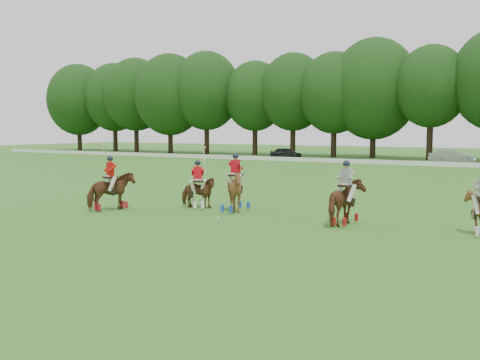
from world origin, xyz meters
The scene contains 10 objects.
ground centered at (0.00, 0.00, 0.00)m, with size 180.00×180.00×0.00m, color #31621C.
tree_line centered at (0.26, 48.05, 8.23)m, with size 117.98×14.32×14.75m.
boundary_rail centered at (0.00, 38.00, 0.22)m, with size 120.00×0.10×0.44m, color white.
car_left centered at (-15.30, 42.50, 0.65)m, with size 1.54×3.83×1.30m, color black.
car_mid centered at (3.22, 42.50, 0.73)m, with size 1.54×4.41×1.45m, color gray.
polo_red_a centered at (-4.07, 1.96, 0.86)m, with size 1.64×2.17×2.91m.
polo_red_b centered at (-1.24, 4.45, 0.75)m, with size 1.84×1.81×2.68m.
polo_red_c centered at (0.74, 4.41, 0.92)m, with size 1.54×1.72×2.49m.
polo_stripe_a centered at (5.82, 3.81, 0.87)m, with size 1.24×2.01×2.38m.
polo_ball centered at (1.07, 2.57, 0.04)m, with size 0.09×0.09×0.09m, color white.
Camera 1 is at (12.40, -14.84, 3.53)m, focal length 40.00 mm.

